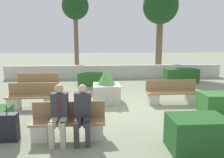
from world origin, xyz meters
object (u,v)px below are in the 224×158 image
at_px(tree_leftmost, 75,8).
at_px(bench_back, 33,99).
at_px(bench_front, 68,125).
at_px(planter_corner_left, 106,88).
at_px(person_seated_woman, 83,111).
at_px(bench_left_side, 38,86).
at_px(person_seated_man, 59,111).
at_px(bench_right_side, 172,95).
at_px(suitcase, 8,127).
at_px(tree_center_left, 160,8).

bearing_deg(tree_leftmost, bench_back, -97.54).
bearing_deg(tree_leftmost, bench_front, -86.12).
bearing_deg(planter_corner_left, bench_back, -166.85).
distance_m(bench_front, bench_back, 2.82).
bearing_deg(person_seated_woman, tree_leftmost, 95.98).
distance_m(bench_back, tree_leftmost, 7.80).
xyz_separation_m(bench_back, tree_leftmost, (0.89, 6.72, 3.85)).
distance_m(bench_left_side, bench_back, 2.21).
bearing_deg(person_seated_man, bench_right_side, 37.65).
bearing_deg(suitcase, person_seated_man, -3.93).
xyz_separation_m(bench_left_side, planter_corner_left, (2.93, -1.58, 0.20)).
relative_size(bench_right_side, tree_leftmost, 0.37).
distance_m(bench_left_side, tree_leftmost, 6.09).
distance_m(suitcase, tree_leftmost, 9.96).
bearing_deg(bench_front, person_seated_woman, -21.71).
distance_m(bench_left_side, planter_corner_left, 3.34).
xyz_separation_m(bench_back, planter_corner_left, (2.52, 0.59, 0.21)).
distance_m(bench_front, planter_corner_left, 3.15).
height_order(bench_left_side, person_seated_woman, person_seated_woman).
bearing_deg(person_seated_woman, suitcase, 177.22).
relative_size(bench_left_side, suitcase, 2.11).
bearing_deg(tree_leftmost, suitcase, -94.60).
distance_m(bench_left_side, person_seated_man, 5.02).
height_order(bench_right_side, planter_corner_left, planter_corner_left).
xyz_separation_m(person_seated_woman, suitcase, (-1.71, 0.08, -0.38)).
xyz_separation_m(person_seated_man, planter_corner_left, (1.19, 3.11, -0.20)).
bearing_deg(suitcase, bench_right_side, 29.37).
distance_m(bench_front, tree_center_left, 11.79).
height_order(bench_right_side, tree_center_left, tree_center_left).
bearing_deg(tree_center_left, suitcase, -122.09).
relative_size(bench_front, person_seated_man, 1.32).
relative_size(tree_leftmost, tree_center_left, 0.91).
bearing_deg(planter_corner_left, bench_front, -108.93).
bearing_deg(bench_right_side, person_seated_man, -141.73).
height_order(bench_right_side, tree_leftmost, tree_leftmost).
distance_m(person_seated_man, tree_center_left, 11.85).
bearing_deg(person_seated_man, tree_leftmost, 92.73).
xyz_separation_m(planter_corner_left, tree_leftmost, (-1.63, 6.13, 3.64)).
xyz_separation_m(bench_right_side, bench_back, (-4.90, -0.23, -0.01)).
xyz_separation_m(suitcase, tree_center_left, (6.27, 10.00, 4.01)).
bearing_deg(person_seated_woman, bench_back, 126.41).
relative_size(person_seated_woman, planter_corner_left, 1.04).
bearing_deg(person_seated_man, person_seated_woman, -0.22).
relative_size(bench_front, tree_center_left, 0.31).
relative_size(bench_right_side, planter_corner_left, 1.50).
bearing_deg(bench_left_side, person_seated_woman, -52.99).
xyz_separation_m(planter_corner_left, suitcase, (-2.37, -3.03, -0.20)).
bearing_deg(tree_leftmost, planter_corner_left, -75.08).
bearing_deg(bench_front, planter_corner_left, 71.07).
distance_m(bench_front, bench_right_side, 4.28).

